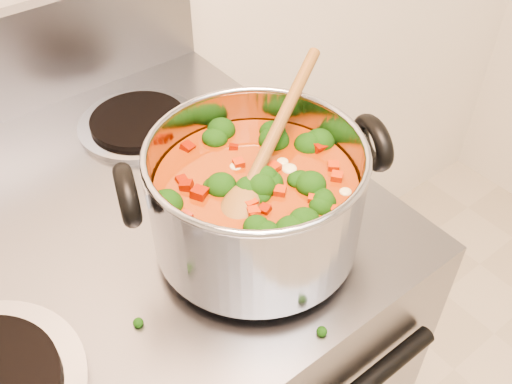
# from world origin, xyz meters

# --- Properties ---
(stockpot) EXTENTS (0.31, 0.25, 0.15)m
(stockpot) POSITION_xyz_m (0.10, 1.00, 1.00)
(stockpot) COLOR #A5A5AD
(stockpot) RESTS_ON electric_range
(wooden_spoon) EXTENTS (0.24, 0.15, 0.09)m
(wooden_spoon) POSITION_xyz_m (0.11, 1.01, 1.04)
(wooden_spoon) COLOR brown
(wooden_spoon) RESTS_ON stockpot
(cooktop_crumbs) EXTENTS (0.13, 0.07, 0.01)m
(cooktop_crumbs) POSITION_xyz_m (0.05, 1.15, 0.92)
(cooktop_crumbs) COLOR black
(cooktop_crumbs) RESTS_ON electric_range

